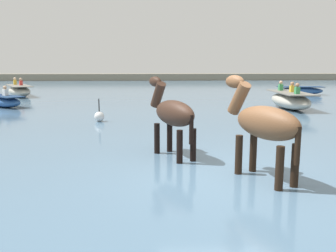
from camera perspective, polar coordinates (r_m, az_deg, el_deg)
ground_plane at (r=7.14m, az=8.77°, el=-9.42°), size 120.00×120.00×0.00m
water_surface at (r=16.80m, az=1.99°, el=2.23°), size 90.00×90.00×0.26m
horse_lead_dark_bay at (r=8.07m, az=0.72°, el=1.75°), size 1.16×1.81×2.04m
horse_trailing_bay at (r=6.67m, az=14.86°, el=0.14°), size 1.16×1.89×2.12m
boat_mid_channel at (r=17.92m, az=18.74°, el=3.88°), size 1.51×3.88×1.26m
boat_distant_west at (r=25.39m, az=-22.43°, el=5.17°), size 2.77×3.75×1.19m
boat_near_starboard at (r=19.33m, az=-24.46°, el=3.61°), size 2.51×2.38×1.04m
boat_far_inshore at (r=26.16m, az=20.18°, el=5.25°), size 3.12×1.00×0.57m
channel_buoy at (r=13.37m, az=-10.80°, el=1.50°), size 0.36×0.36×0.84m
far_shoreline at (r=47.31m, az=-1.13°, el=7.60°), size 80.00×2.40×1.10m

